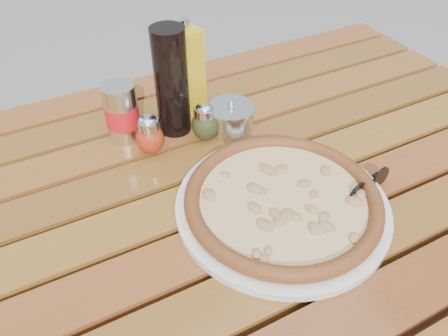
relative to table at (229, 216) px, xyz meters
name	(u,v)px	position (x,y,z in m)	size (l,w,h in m)	color
table	(229,216)	(0.00, 0.00, 0.00)	(1.40, 0.90, 0.75)	#361C0C
plate	(282,206)	(0.05, -0.09, 0.08)	(0.36, 0.36, 0.01)	silver
pizza	(283,199)	(0.05, -0.09, 0.10)	(0.43, 0.43, 0.03)	#FFECB6
pepper_shaker	(150,135)	(-0.09, 0.16, 0.11)	(0.06, 0.06, 0.08)	red
oregano_shaker	(205,122)	(0.03, 0.15, 0.11)	(0.06, 0.06, 0.08)	#373E19
dark_bottle	(172,82)	(-0.02, 0.21, 0.19)	(0.07, 0.07, 0.22)	black
soda_can	(122,113)	(-0.12, 0.23, 0.13)	(0.08, 0.08, 0.12)	silver
olive_oil_cruet	(187,73)	(0.04, 0.25, 0.17)	(0.07, 0.07, 0.21)	gold
parmesan_tin	(231,118)	(0.08, 0.15, 0.11)	(0.11, 0.11, 0.07)	silver
sunglasses	(367,186)	(0.21, -0.12, 0.09)	(0.11, 0.04, 0.04)	black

